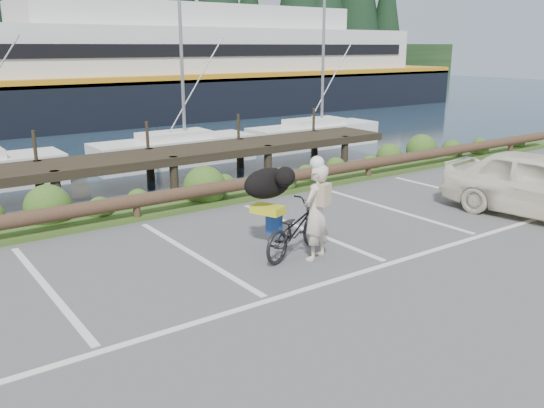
{
  "coord_description": "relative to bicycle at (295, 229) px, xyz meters",
  "views": [
    {
      "loc": [
        -4.59,
        -6.88,
        3.69
      ],
      "look_at": [
        0.88,
        0.77,
        1.1
      ],
      "focal_mm": 38.0,
      "sensor_mm": 36.0,
      "label": 1
    }
  ],
  "objects": [
    {
      "name": "parked_car",
      "position": [
        5.88,
        -1.31,
        0.25
      ],
      "size": [
        2.36,
        4.52,
        1.47
      ],
      "primitive_type": "imported",
      "rotation": [
        0.0,
        0.0,
        0.15
      ],
      "color": "silver",
      "rests_on": "ground"
    },
    {
      "name": "bicycle",
      "position": [
        0.0,
        0.0,
        0.0
      ],
      "size": [
        1.96,
        1.27,
        0.97
      ],
      "primitive_type": "imported",
      "rotation": [
        0.0,
        0.0,
        1.94
      ],
      "color": "black",
      "rests_on": "ground"
    },
    {
      "name": "ground",
      "position": [
        -1.53,
        -0.97,
        -0.49
      ],
      "size": [
        72.0,
        72.0,
        0.0
      ],
      "primitive_type": "plane",
      "color": "#4C4C4E"
    },
    {
      "name": "cyclist",
      "position": [
        0.15,
        -0.4,
        0.38
      ],
      "size": [
        0.74,
        0.61,
        1.73
      ],
      "primitive_type": "imported",
      "rotation": [
        0.0,
        0.0,
        3.51
      ],
      "color": "beige",
      "rests_on": "ground"
    },
    {
      "name": "dog",
      "position": [
        -0.21,
        0.55,
        0.77
      ],
      "size": [
        0.8,
        1.09,
        0.57
      ],
      "primitive_type": "ellipsoid",
      "rotation": [
        0.0,
        0.0,
        1.94
      ],
      "color": "black",
      "rests_on": "bicycle"
    },
    {
      "name": "log_rail",
      "position": [
        -1.53,
        3.63,
        -0.49
      ],
      "size": [
        32.0,
        0.3,
        0.6
      ],
      "primitive_type": null,
      "color": "#443021",
      "rests_on": "ground"
    },
    {
      "name": "vegetation_strip",
      "position": [
        -1.53,
        4.33,
        -0.44
      ],
      "size": [
        34.0,
        1.6,
        0.1
      ],
      "primitive_type": "cube",
      "color": "#3D5B21",
      "rests_on": "ground"
    }
  ]
}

